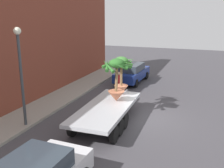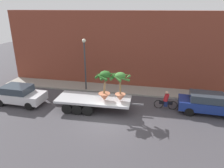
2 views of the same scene
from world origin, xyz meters
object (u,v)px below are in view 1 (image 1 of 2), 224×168
(potted_palm_middle, at_px, (116,78))
(parked_car, at_px, (132,72))
(flatbed_trailer, at_px, (105,112))
(cyclist, at_px, (119,83))
(potted_palm_rear, at_px, (121,73))
(street_lamp, at_px, (20,65))

(potted_palm_middle, height_order, parked_car, potted_palm_middle)
(flatbed_trailer, xyz_separation_m, cyclist, (5.81, 1.30, -0.09))
(potted_palm_middle, xyz_separation_m, parked_car, (7.69, 1.40, -1.46))
(potted_palm_rear, xyz_separation_m, cyclist, (3.44, 1.36, -1.62))
(flatbed_trailer, xyz_separation_m, parked_car, (8.92, 1.22, 0.07))
(potted_palm_rear, height_order, street_lamp, street_lamp)
(potted_palm_middle, xyz_separation_m, street_lamp, (-2.83, 3.84, 0.95))
(potted_palm_middle, relative_size, cyclist, 1.26)
(potted_palm_rear, relative_size, street_lamp, 0.46)
(potted_palm_rear, distance_m, cyclist, 4.04)
(flatbed_trailer, height_order, parked_car, parked_car)
(potted_palm_middle, height_order, street_lamp, street_lamp)
(street_lamp, bearing_deg, flatbed_trailer, -66.38)
(street_lamp, bearing_deg, cyclist, -17.71)
(potted_palm_middle, relative_size, street_lamp, 0.48)
(cyclist, xyz_separation_m, parked_car, (3.10, -0.07, 0.16))
(flatbed_trailer, xyz_separation_m, potted_palm_middle, (1.22, -0.17, 1.52))
(cyclist, bearing_deg, parked_car, -1.31)
(potted_palm_rear, height_order, potted_palm_middle, potted_palm_middle)
(flatbed_trailer, height_order, cyclist, cyclist)
(potted_palm_rear, bearing_deg, cyclist, 21.51)
(cyclist, bearing_deg, potted_palm_middle, -162.24)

